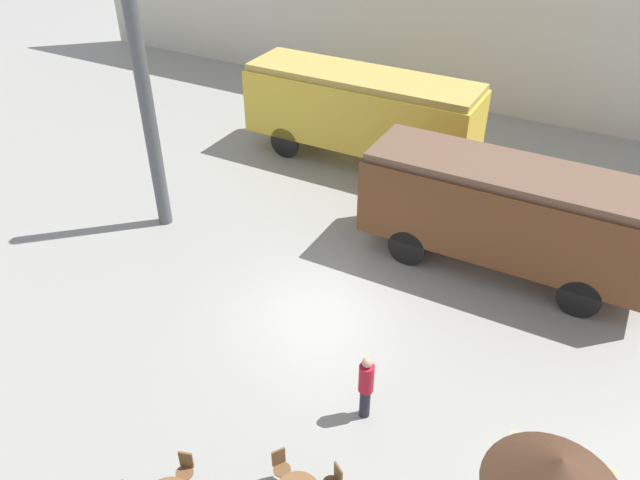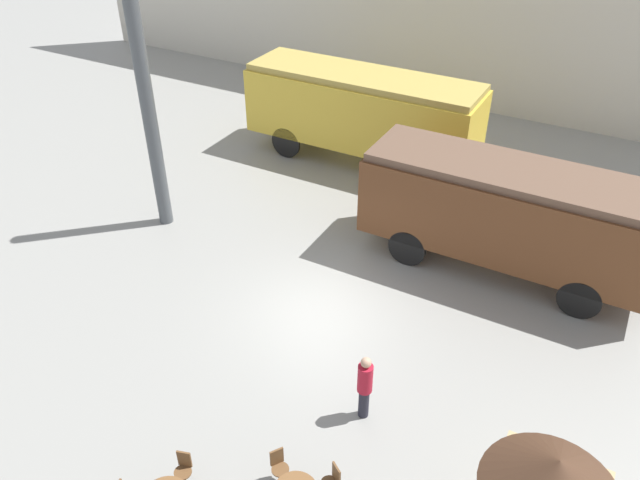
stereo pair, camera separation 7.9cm
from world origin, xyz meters
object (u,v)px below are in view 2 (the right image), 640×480
passenger_coach_vintage (362,109)px  visitor_person (365,385)px  cafe_chair_0 (333,480)px  passenger_coach_wooden (508,210)px

passenger_coach_vintage → visitor_person: size_ratio=4.97×
passenger_coach_vintage → cafe_chair_0: 14.81m
cafe_chair_0 → passenger_coach_wooden: bearing=-150.7°
passenger_coach_vintage → passenger_coach_wooden: 7.97m
visitor_person → passenger_coach_vintage: bearing=116.1°
cafe_chair_0 → visitor_person: size_ratio=0.49×
passenger_coach_vintage → visitor_person: 12.70m
cafe_chair_0 → visitor_person: bearing=-136.9°
passenger_coach_vintage → cafe_chair_0: passenger_coach_vintage is taller
cafe_chair_0 → visitor_person: 2.21m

